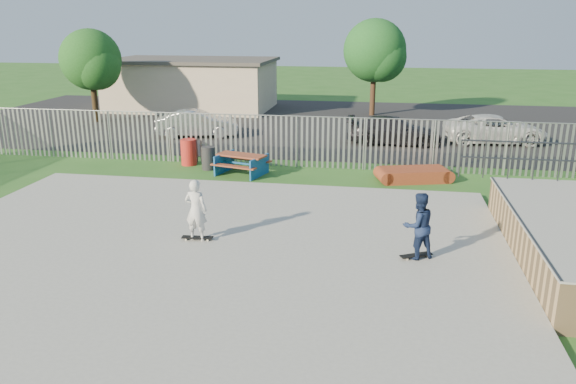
% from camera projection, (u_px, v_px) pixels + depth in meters
% --- Properties ---
extents(ground, '(120.00, 120.00, 0.00)m').
position_uv_depth(ground, '(200.00, 255.00, 13.77)').
color(ground, '#2A5E20').
rests_on(ground, ground).
extents(concrete_slab, '(15.00, 12.00, 0.15)m').
position_uv_depth(concrete_slab, '(200.00, 252.00, 13.75)').
color(concrete_slab, gray).
rests_on(concrete_slab, ground).
extents(fence, '(26.04, 16.02, 2.00)m').
position_uv_depth(fence, '(275.00, 170.00, 17.65)').
color(fence, gray).
rests_on(fence, ground).
extents(picnic_table, '(2.14, 1.92, 0.76)m').
position_uv_depth(picnic_table, '(242.00, 164.00, 20.88)').
color(picnic_table, brown).
rests_on(picnic_table, ground).
extents(funbox, '(2.45, 1.68, 0.45)m').
position_uv_depth(funbox, '(413.00, 175.00, 20.09)').
color(funbox, maroon).
rests_on(funbox, ground).
extents(trash_bin_red, '(0.62, 0.62, 1.03)m').
position_uv_depth(trash_bin_red, '(189.00, 152.00, 22.26)').
color(trash_bin_red, red).
rests_on(trash_bin_red, ground).
extents(trash_bin_grey, '(0.53, 0.53, 0.89)m').
position_uv_depth(trash_bin_grey, '(208.00, 158.00, 21.58)').
color(trash_bin_grey, '#252528').
rests_on(trash_bin_grey, ground).
extents(parking_lot, '(40.00, 18.00, 0.02)m').
position_uv_depth(parking_lot, '(306.00, 122.00, 31.69)').
color(parking_lot, black).
rests_on(parking_lot, ground).
extents(car_silver, '(4.14, 2.21, 1.30)m').
position_uv_depth(car_silver, '(197.00, 124.00, 27.57)').
color(car_silver, '#BBBBC0').
rests_on(car_silver, parking_lot).
extents(car_dark, '(4.31, 1.75, 1.25)m').
position_uv_depth(car_dark, '(394.00, 131.00, 25.94)').
color(car_dark, black).
rests_on(car_dark, parking_lot).
extents(car_white, '(4.85, 2.59, 1.30)m').
position_uv_depth(car_white, '(495.00, 129.00, 26.17)').
color(car_white, silver).
rests_on(car_white, parking_lot).
extents(building, '(10.40, 6.40, 3.20)m').
position_uv_depth(building, '(192.00, 84.00, 36.27)').
color(building, beige).
rests_on(building, ground).
extents(tree_left, '(3.33, 3.33, 5.14)m').
position_uv_depth(tree_left, '(91.00, 60.00, 30.89)').
color(tree_left, '#382816').
rests_on(tree_left, ground).
extents(tree_mid, '(3.68, 3.68, 5.68)m').
position_uv_depth(tree_mid, '(375.00, 51.00, 33.05)').
color(tree_mid, '#452C1B').
rests_on(tree_mid, ground).
extents(skateboard_a, '(0.80, 0.55, 0.08)m').
position_uv_depth(skateboard_a, '(416.00, 256.00, 13.22)').
color(skateboard_a, black).
rests_on(skateboard_a, concrete_slab).
extents(skateboard_b, '(0.81, 0.27, 0.08)m').
position_uv_depth(skateboard_b, '(197.00, 238.00, 14.30)').
color(skateboard_b, black).
rests_on(skateboard_b, concrete_slab).
extents(skater_navy, '(0.97, 0.90, 1.60)m').
position_uv_depth(skater_navy, '(418.00, 226.00, 13.00)').
color(skater_navy, '#162347').
rests_on(skater_navy, concrete_slab).
extents(skater_white, '(0.61, 0.43, 1.60)m').
position_uv_depth(skater_white, '(196.00, 210.00, 14.08)').
color(skater_white, silver).
rests_on(skater_white, concrete_slab).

